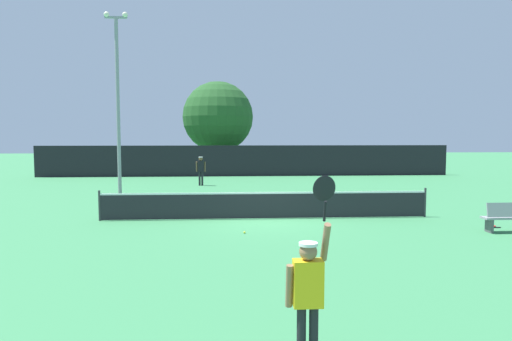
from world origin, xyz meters
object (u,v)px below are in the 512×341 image
(player_serving, at_px, (309,285))
(light_pole, at_px, (118,93))
(player_receiving, at_px, (201,168))
(large_tree, at_px, (218,117))
(tennis_ball, at_px, (245,232))
(parked_car_near, at_px, (149,160))
(parked_car_mid, at_px, (350,160))
(spare_racket, at_px, (491,226))

(player_serving, height_order, light_pole, light_pole)
(player_receiving, distance_m, large_tree, 10.61)
(player_serving, relative_size, tennis_ball, 36.57)
(light_pole, distance_m, parked_car_near, 18.39)
(large_tree, height_order, parked_car_mid, large_tree)
(light_pole, relative_size, parked_car_near, 2.13)
(parked_car_near, distance_m, parked_car_mid, 18.00)
(light_pole, distance_m, large_tree, 14.41)
(spare_racket, xyz_separation_m, large_tree, (-9.42, 22.73, 4.44))
(parked_car_near, bearing_deg, large_tree, -31.26)
(tennis_ball, xyz_separation_m, parked_car_near, (-7.51, 27.53, 0.74))
(large_tree, relative_size, parked_car_mid, 1.71)
(light_pole, bearing_deg, parked_car_near, 94.86)
(tennis_ball, height_order, parked_car_mid, parked_car_mid)
(player_receiving, relative_size, spare_racket, 3.31)
(player_receiving, relative_size, parked_car_near, 0.40)
(player_receiving, xyz_separation_m, tennis_ball, (2.08, -13.30, -1.02))
(tennis_ball, height_order, parked_car_near, parked_car_near)
(player_serving, xyz_separation_m, parked_car_mid, (9.90, 33.91, -0.31))
(large_tree, xyz_separation_m, parked_car_near, (-6.27, 4.22, -3.69))
(tennis_ball, distance_m, large_tree, 23.76)
(tennis_ball, relative_size, parked_car_mid, 0.02)
(tennis_ball, bearing_deg, parked_car_mid, 68.11)
(parked_car_near, relative_size, parked_car_mid, 1.00)
(player_serving, relative_size, parked_car_near, 0.58)
(player_receiving, bearing_deg, large_tree, -94.78)
(spare_racket, height_order, parked_car_mid, parked_car_mid)
(player_serving, xyz_separation_m, parked_car_near, (-8.03, 35.54, -0.31))
(spare_racket, height_order, parked_car_near, parked_car_near)
(spare_racket, height_order, light_pole, light_pole)
(tennis_ball, bearing_deg, player_receiving, 98.90)
(tennis_ball, relative_size, large_tree, 0.01)
(tennis_ball, bearing_deg, light_pole, 121.67)
(parked_car_mid, bearing_deg, tennis_ball, -109.29)
(player_receiving, height_order, light_pole, light_pole)
(tennis_ball, height_order, spare_racket, tennis_ball)
(player_receiving, xyz_separation_m, large_tree, (0.84, 10.01, 3.40))
(tennis_ball, relative_size, parked_car_near, 0.02)
(parked_car_near, bearing_deg, tennis_ball, -72.07)
(tennis_ball, relative_size, light_pole, 0.01)
(light_pole, relative_size, large_tree, 1.24)
(spare_racket, bearing_deg, large_tree, 112.51)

